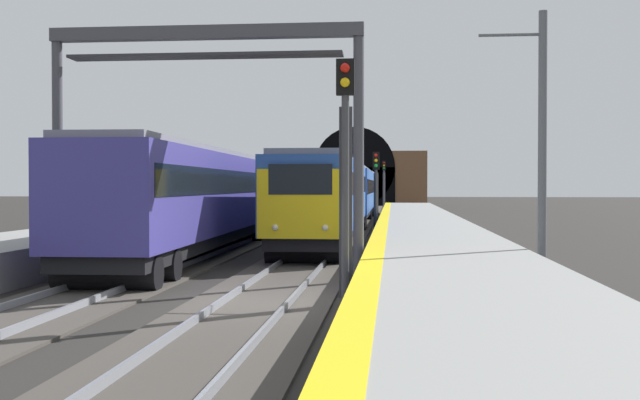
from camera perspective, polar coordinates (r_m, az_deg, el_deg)
ground_plane at (r=16.77m, az=-4.59°, el=-7.83°), size 320.00×320.00×0.00m
platform_right at (r=16.51m, az=10.17°, el=-6.26°), size 112.00×4.12×0.98m
platform_right_edge_strip at (r=16.40m, az=3.84°, el=-4.56°), size 112.00×0.50×0.01m
track_main_line at (r=16.77m, az=-4.59°, el=-7.69°), size 160.00×3.17×0.21m
track_adjacent_line at (r=18.00m, az=-18.22°, el=-7.13°), size 160.00×3.12×0.21m
train_main_approaching at (r=51.63m, az=2.25°, el=0.61°), size 56.00×2.93×4.68m
train_adjacent_platform at (r=38.93m, az=-5.15°, el=0.57°), size 42.28×3.27×4.80m
railway_signal_near at (r=16.05m, az=1.90°, el=2.75°), size 0.39×0.38×5.23m
railway_signal_mid at (r=44.80m, az=4.19°, el=1.33°), size 0.39×0.38×4.56m
railway_signal_far at (r=84.23m, az=4.78°, el=1.49°), size 0.39×0.38×5.30m
overhead_signal_gantry at (r=20.98m, az=-8.55°, el=8.19°), size 0.70×8.53×6.87m
tunnel_portal at (r=101.21m, az=2.61°, el=1.65°), size 2.48×18.88×10.57m
catenary_mast_near at (r=20.47m, az=16.14°, el=3.90°), size 0.22×1.73×7.06m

